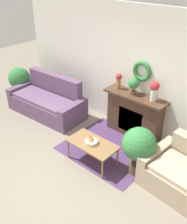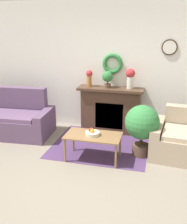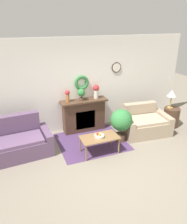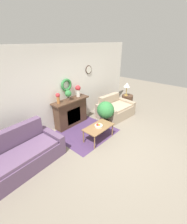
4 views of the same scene
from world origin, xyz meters
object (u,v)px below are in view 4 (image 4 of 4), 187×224
at_px(vase_on_mantel_right, 78,90).
at_px(vase_on_mantel_left, 58,97).
at_px(potted_plant_floor_by_loveseat, 105,111).
at_px(fireplace, 71,112).
at_px(potted_plant_on_mantel, 68,94).
at_px(coffee_table, 99,128).
at_px(loveseat_right, 115,109).
at_px(table_lamp, 127,85).
at_px(side_table_by_loveseat, 127,102).
at_px(couch_left, 20,156).
at_px(fruit_bowl, 99,126).

bearing_deg(vase_on_mantel_right, vase_on_mantel_left, 180.00).
bearing_deg(potted_plant_floor_by_loveseat, fireplace, 127.29).
distance_m(fireplace, potted_plant_on_mantel, 0.69).
xyz_separation_m(fireplace, vase_on_mantel_left, (-0.47, 0.01, 0.68)).
relative_size(coffee_table, vase_on_mantel_left, 2.78).
xyz_separation_m(fireplace, loveseat_right, (1.60, -0.79, -0.20)).
distance_m(vase_on_mantel_left, potted_plant_on_mantel, 0.40).
bearing_deg(table_lamp, potted_plant_on_mantel, 165.76).
distance_m(loveseat_right, coffee_table, 1.73).
distance_m(table_lamp, potted_plant_floor_by_loveseat, 1.91).
xyz_separation_m(side_table_by_loveseat, potted_plant_floor_by_loveseat, (-1.90, -0.23, 0.28)).
relative_size(side_table_by_loveseat, vase_on_mantel_left, 1.77).
bearing_deg(potted_plant_on_mantel, potted_plant_floor_by_loveseat, -49.74).
height_order(fireplace, loveseat_right, fireplace).
height_order(fireplace, couch_left, fireplace).
bearing_deg(table_lamp, coffee_table, -166.55).
bearing_deg(couch_left, vase_on_mantel_left, 17.27).
bearing_deg(vase_on_mantel_right, fireplace, -179.16).
relative_size(coffee_table, side_table_by_loveseat, 1.57).
relative_size(fireplace, loveseat_right, 0.94).
xyz_separation_m(fireplace, side_table_by_loveseat, (2.63, -0.73, -0.19)).
height_order(loveseat_right, side_table_by_loveseat, loveseat_right).
xyz_separation_m(couch_left, fruit_bowl, (2.08, -0.68, 0.17)).
bearing_deg(fireplace, vase_on_mantel_left, 179.30).
distance_m(fireplace, potted_plant_floor_by_loveseat, 1.22).
xyz_separation_m(coffee_table, side_table_by_loveseat, (2.67, 0.58, -0.10)).
height_order(side_table_by_loveseat, potted_plant_floor_by_loveseat, potted_plant_floor_by_loveseat).
bearing_deg(vase_on_mantel_left, loveseat_right, -21.09).
xyz_separation_m(potted_plant_on_mantel, potted_plant_floor_by_loveseat, (0.81, -0.95, -0.60)).
xyz_separation_m(couch_left, potted_plant_floor_by_loveseat, (2.87, -0.32, 0.27)).
distance_m(coffee_table, vase_on_mantel_left, 1.58).
height_order(fireplace, coffee_table, fireplace).
distance_m(coffee_table, table_lamp, 2.76).
xyz_separation_m(couch_left, vase_on_mantel_left, (1.67, 0.65, 0.85)).
distance_m(coffee_table, fruit_bowl, 0.09).
bearing_deg(fruit_bowl, side_table_by_loveseat, 12.27).
relative_size(couch_left, fruit_bowl, 8.37).
xyz_separation_m(coffee_table, vase_on_mantel_right, (0.43, 1.32, 0.81)).
relative_size(fireplace, fruit_bowl, 5.62).
bearing_deg(table_lamp, fruit_bowl, -166.45).
relative_size(table_lamp, vase_on_mantel_left, 1.68).
bearing_deg(couch_left, potted_plant_on_mantel, 12.99).
xyz_separation_m(loveseat_right, potted_plant_on_mantel, (-1.67, 0.78, 0.89)).
relative_size(table_lamp, vase_on_mantel_right, 1.40).
bearing_deg(loveseat_right, couch_left, -176.73).
bearing_deg(couch_left, fruit_bowl, -21.88).
bearing_deg(fireplace, potted_plant_floor_by_loveseat, -52.71).
bearing_deg(potted_plant_on_mantel, side_table_by_loveseat, -14.89).
distance_m(vase_on_mantel_right, potted_plant_floor_by_loveseat, 1.21).
xyz_separation_m(fireplace, fruit_bowl, (-0.06, -1.32, -0.00)).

